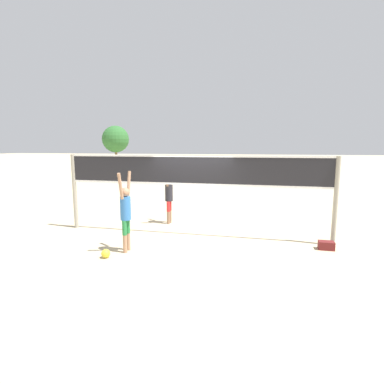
% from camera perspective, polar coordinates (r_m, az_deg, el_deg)
% --- Properties ---
extents(ground_plane, '(200.00, 200.00, 0.00)m').
position_cam_1_polar(ground_plane, '(9.60, 0.00, -8.26)').
color(ground_plane, '#C6B28C').
extents(volleyball_net, '(8.39, 0.13, 2.53)m').
position_cam_1_polar(volleyball_net, '(9.23, 0.00, 2.65)').
color(volleyball_net, gray).
rests_on(volleyball_net, ground_plane).
extents(player_spiker, '(0.28, 0.71, 2.14)m').
position_cam_1_polar(player_spiker, '(8.10, -12.54, -3.40)').
color(player_spiker, tan).
rests_on(player_spiker, ground_plane).
extents(player_blocker, '(0.28, 0.69, 2.05)m').
position_cam_1_polar(player_blocker, '(10.89, -4.41, -0.46)').
color(player_blocker, '#8C664C').
rests_on(player_blocker, ground_plane).
extents(volleyball, '(0.22, 0.22, 0.22)m').
position_cam_1_polar(volleyball, '(8.03, -16.12, -11.19)').
color(volleyball, yellow).
rests_on(volleyball, ground_plane).
extents(gear_bag, '(0.41, 0.26, 0.23)m').
position_cam_1_polar(gear_bag, '(9.09, 24.21, -9.26)').
color(gear_bag, maroon).
rests_on(gear_bag, ground_plane).
extents(parked_car_near, '(4.26, 2.11, 1.56)m').
position_cam_1_polar(parked_car_near, '(37.21, 18.58, 4.97)').
color(parked_car_near, '#4C6B4C').
rests_on(parked_car_near, ground_plane).
extents(parked_car_mid, '(4.83, 2.83, 1.33)m').
position_cam_1_polar(parked_car_mid, '(37.84, 5.19, 5.30)').
color(parked_car_mid, maroon).
rests_on(parked_car_mid, ground_plane).
extents(tree_left_cluster, '(3.92, 3.92, 5.85)m').
position_cam_1_polar(tree_left_cluster, '(46.44, -14.35, 9.71)').
color(tree_left_cluster, brown).
rests_on(tree_left_cluster, ground_plane).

